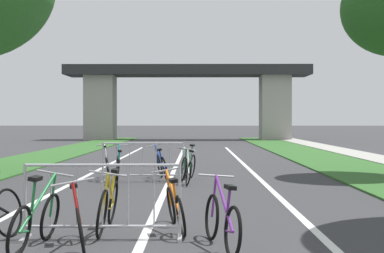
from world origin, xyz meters
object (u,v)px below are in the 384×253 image
Objects in this scene: crowd_barrier_nearest at (103,202)px; crowd_barrier_second at (143,162)px; bicycle_red_9 at (79,220)px; bicycle_green_0 at (36,221)px; bicycle_silver_3 at (187,170)px; bicycle_white_4 at (108,166)px; bicycle_green_10 at (188,166)px; bicycle_teal_2 at (117,169)px; bicycle_yellow_5 at (108,205)px; bicycle_blue_8 at (162,166)px; bicycle_orange_1 at (175,207)px; bicycle_purple_7 at (222,221)px.

crowd_barrier_nearest is 1.00× the size of crowd_barrier_second.
bicycle_green_0 is at bearing -3.48° from bicycle_red_9.
bicycle_silver_3 is (1.78, 7.05, -0.01)m from bicycle_green_0.
bicycle_green_10 is at bearing -10.70° from bicycle_white_4.
bicycle_yellow_5 is (0.74, -5.89, 0.00)m from bicycle_teal_2.
crowd_barrier_nearest is 1.28× the size of bicycle_yellow_5.
crowd_barrier_nearest is 1.27× the size of bicycle_blue_8.
bicycle_orange_1 is at bearing -178.64° from bicycle_yellow_5.
crowd_barrier_second is 7.32m from bicycle_red_9.
bicycle_silver_3 is at bearing 78.78° from bicycle_orange_1.
bicycle_teal_2 is (-0.75, 6.43, -0.14)m from crowd_barrier_nearest.
bicycle_orange_1 is at bearing 38.81° from bicycle_green_0.
bicycle_orange_1 is 1.00m from bicycle_yellow_5.
bicycle_teal_2 reaches higher than bicycle_orange_1.
crowd_barrier_second is 1.41× the size of bicycle_red_9.
bicycle_orange_1 is at bearing 30.35° from crowd_barrier_nearest.
bicycle_teal_2 reaches higher than bicycle_green_0.
bicycle_silver_3 is (1.80, 0.02, -0.02)m from bicycle_teal_2.
bicycle_yellow_5 is at bearing 134.22° from bicycle_purple_7.
bicycle_green_0 is at bearing -96.26° from bicycle_white_4.
crowd_barrier_nearest reaches higher than bicycle_white_4.
bicycle_purple_7 reaches higher than bicycle_silver_3.
crowd_barrier_nearest reaches higher than bicycle_teal_2.
bicycle_blue_8 is at bearing 31.10° from bicycle_teal_2.
bicycle_yellow_5 is 1.96m from bicycle_purple_7.
crowd_barrier_second reaches higher than bicycle_purple_7.
bicycle_teal_2 is at bearing 171.94° from bicycle_silver_3.
bicycle_teal_2 reaches higher than bicycle_white_4.
bicycle_orange_1 is 1.28m from bicycle_purple_7.
bicycle_green_0 is at bearing -140.75° from crowd_barrier_nearest.
crowd_barrier_second is at bearing -89.52° from bicycle_yellow_5.
crowd_barrier_second is 1.34× the size of bicycle_white_4.
bicycle_white_4 is 0.95× the size of bicycle_blue_8.
bicycle_green_0 is 0.95× the size of bicycle_teal_2.
bicycle_yellow_5 is at bearing 91.15° from crowd_barrier_nearest.
bicycle_purple_7 is 1.84m from bicycle_red_9.
bicycle_green_0 is 1.02× the size of bicycle_white_4.
bicycle_green_0 reaches higher than bicycle_red_9.
bicycle_purple_7 is 7.80m from bicycle_green_10.
bicycle_silver_3 is 1.03× the size of bicycle_red_9.
crowd_barrier_second is 6.27m from bicycle_yellow_5.
bicycle_green_10 is (1.09, 6.71, -0.01)m from bicycle_yellow_5.
bicycle_green_10 is (-0.55, 7.78, 0.02)m from bicycle_purple_7.
crowd_barrier_nearest is at bearing 93.45° from bicycle_green_10.
bicycle_white_4 is at bearing 97.45° from bicycle_green_0.
crowd_barrier_second is (-0.12, 6.81, 0.00)m from crowd_barrier_nearest.
bicycle_silver_3 is 1.16m from bicycle_blue_8.
bicycle_orange_1 is 0.97× the size of bicycle_silver_3.
bicycle_purple_7 is 1.04× the size of bicycle_red_9.
bicycle_teal_2 is 1.10× the size of bicycle_silver_3.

